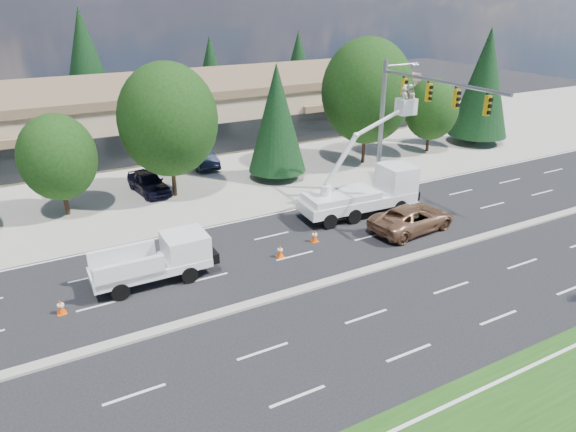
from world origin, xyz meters
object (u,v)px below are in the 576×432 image
bucket_truck (370,186)px  signal_mast (404,111)px  minivan (412,218)px  utility_pickup (159,263)px

bucket_truck → signal_mast: bearing=19.5°
signal_mast → minivan: size_ratio=1.86×
signal_mast → utility_pickup: (-17.03, -2.85, -5.17)m
bucket_truck → minivan: bearing=-76.7°
utility_pickup → bucket_truck: bearing=8.2°
minivan → bucket_truck: bearing=4.5°
utility_pickup → minivan: (14.69, -1.40, -0.13)m
signal_mast → utility_pickup: bearing=-170.5°
signal_mast → bucket_truck: (-2.96, -0.89, -4.29)m
signal_mast → bucket_truck: size_ratio=1.20×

